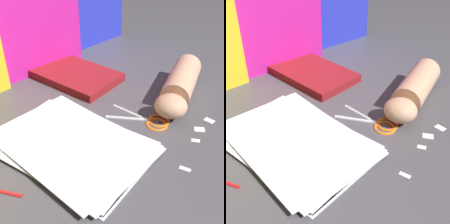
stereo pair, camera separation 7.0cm
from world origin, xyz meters
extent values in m
plane|color=#4C494F|center=(0.00, 0.00, 0.00)|extent=(6.00, 6.00, 0.00)
cube|color=white|center=(-0.04, 0.01, 0.00)|extent=(0.24, 0.34, 0.00)
cube|color=white|center=(-0.05, 0.00, 0.00)|extent=(0.24, 0.34, 0.00)
cube|color=white|center=(-0.05, 0.01, 0.01)|extent=(0.25, 0.35, 0.00)
cube|color=white|center=(-0.04, 0.00, 0.01)|extent=(0.25, 0.34, 0.00)
cube|color=white|center=(-0.05, 0.01, 0.01)|extent=(0.26, 0.36, 0.00)
cube|color=maroon|center=(0.20, 0.21, 0.01)|extent=(0.17, 0.26, 0.02)
sphere|color=silver|center=(0.14, -0.07, 0.00)|extent=(0.01, 0.01, 0.01)
cylinder|color=silver|center=(0.12, -0.03, 0.00)|extent=(0.06, 0.09, 0.01)
torus|color=orange|center=(0.16, -0.10, 0.00)|extent=(0.07, 0.07, 0.01)
cylinder|color=silver|center=(0.14, -0.02, 0.00)|extent=(0.01, 0.10, 0.01)
torus|color=orange|center=(0.14, -0.10, 0.00)|extent=(0.06, 0.06, 0.01)
cylinder|color=tan|center=(0.31, -0.08, 0.04)|extent=(0.21, 0.13, 0.08)
ellipsoid|color=tan|center=(0.18, -0.12, 0.04)|extent=(0.09, 0.10, 0.06)
cube|color=white|center=(0.04, -0.23, 0.00)|extent=(0.01, 0.03, 0.00)
cube|color=white|center=(0.14, -0.21, 0.00)|extent=(0.02, 0.02, 0.00)
cube|color=white|center=(0.23, -0.20, 0.00)|extent=(0.02, 0.03, 0.00)
cube|color=white|center=(0.18, -0.20, 0.00)|extent=(0.03, 0.03, 0.00)
camera|label=1|loc=(-0.42, -0.38, 0.46)|focal=50.00mm
camera|label=2|loc=(-0.37, -0.43, 0.46)|focal=50.00mm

